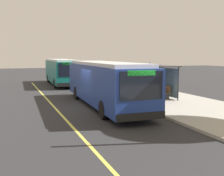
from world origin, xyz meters
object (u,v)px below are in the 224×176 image
at_px(transit_bus_second, 61,71).
at_px(route_sign_post, 150,78).
at_px(waiting_bench, 163,91).
at_px(transit_bus_main, 104,82).
at_px(pedestrian_commuter, 155,87).

relative_size(transit_bus_second, route_sign_post, 3.76).
bearing_deg(route_sign_post, waiting_bench, 136.30).
bearing_deg(transit_bus_main, waiting_bench, 100.76).
height_order(transit_bus_second, route_sign_post, same).
distance_m(transit_bus_main, pedestrian_commuter, 3.92).
xyz_separation_m(transit_bus_second, route_sign_post, (16.44, 2.53, 0.34)).
relative_size(transit_bus_main, transit_bus_second, 1.11).
height_order(transit_bus_main, transit_bus_second, same).
bearing_deg(waiting_bench, transit_bus_second, -158.92).
height_order(transit_bus_second, pedestrian_commuter, transit_bus_second).
bearing_deg(route_sign_post, transit_bus_main, -128.05).
distance_m(waiting_bench, pedestrian_commuter, 1.60).
xyz_separation_m(transit_bus_main, route_sign_post, (1.87, 2.39, 0.34)).
relative_size(waiting_bench, route_sign_post, 0.57).
relative_size(waiting_bench, pedestrian_commuter, 0.95).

